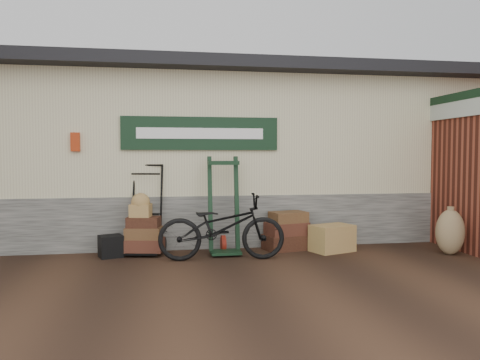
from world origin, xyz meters
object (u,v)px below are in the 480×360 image
wicker_hamper (332,238)px  porter_trolley (146,208)px  black_trunk (111,246)px  suitcase_stack (287,230)px  green_barrow (224,205)px  bicycle (222,223)px

wicker_hamper → porter_trolley: bearing=173.3°
porter_trolley → wicker_hamper: porter_trolley is taller
porter_trolley → black_trunk: bearing=-146.9°
suitcase_stack → wicker_hamper: (0.70, -0.27, -0.11)m
suitcase_stack → green_barrow: bearing=-172.1°
green_barrow → wicker_hamper: green_barrow is taller
porter_trolley → black_trunk: size_ratio=4.30×
porter_trolley → black_trunk: porter_trolley is taller
bicycle → porter_trolley: bearing=62.2°
green_barrow → black_trunk: green_barrow is taller
suitcase_stack → black_trunk: bearing=-177.4°
wicker_hamper → black_trunk: wicker_hamper is taller
porter_trolley → bicycle: bearing=-19.6°
green_barrow → wicker_hamper: size_ratio=2.33×
black_trunk → suitcase_stack: bearing=2.6°
black_trunk → bicycle: (1.68, -0.47, 0.39)m
bicycle → wicker_hamper: bearing=-76.8°
green_barrow → black_trunk: 1.88m
suitcase_stack → black_trunk: size_ratio=2.14×
porter_trolley → bicycle: porter_trolley is taller
black_trunk → bicycle: bicycle is taller
porter_trolley → bicycle: size_ratio=0.77×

